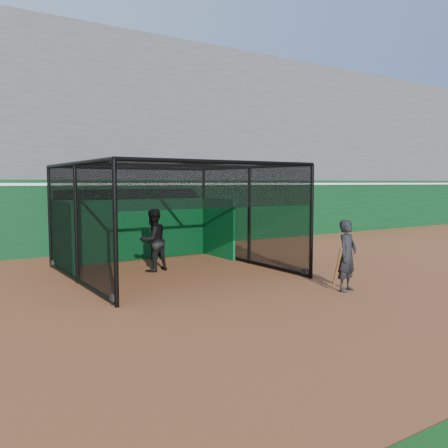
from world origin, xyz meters
TOP-DOWN VIEW (x-y plane):
  - ground at (0.00, 0.00)m, footprint 120.00×120.00m
  - outfield_wall at (0.00, 8.50)m, footprint 50.00×0.50m
  - grandstand at (0.00, 12.27)m, footprint 50.00×7.85m
  - batting_cage at (0.15, 3.70)m, footprint 5.17×5.37m
  - batter at (-0.22, 4.10)m, footprint 0.97×0.85m
  - on_deck_player at (2.38, -0.42)m, footprint 0.66×0.52m

SIDE VIEW (x-z plane):
  - ground at x=0.00m, z-range 0.00..0.00m
  - on_deck_player at x=2.38m, z-range 0.00..1.58m
  - batter at x=-0.22m, z-range 0.00..1.70m
  - outfield_wall at x=0.00m, z-range 0.04..2.54m
  - batting_cage at x=0.15m, z-range 0.00..2.85m
  - grandstand at x=0.00m, z-range 0.00..8.95m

